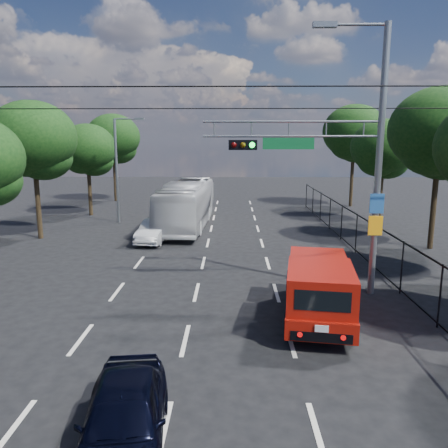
{
  "coord_description": "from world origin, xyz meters",
  "views": [
    {
      "loc": [
        1.32,
        -7.59,
        5.62
      ],
      "look_at": [
        1.06,
        7.04,
        2.8
      ],
      "focal_mm": 35.0,
      "sensor_mm": 36.0,
      "label": 1
    }
  ],
  "objects_px": {
    "red_pickup": "(318,287)",
    "signal_mast": "(345,151)",
    "white_bus": "(187,204)",
    "white_van": "(155,231)",
    "navy_hatchback": "(124,418)"
  },
  "relations": [
    {
      "from": "red_pickup",
      "to": "signal_mast",
      "type": "bearing_deg",
      "value": 63.05
    },
    {
      "from": "white_bus",
      "to": "white_van",
      "type": "height_order",
      "value": "white_bus"
    },
    {
      "from": "signal_mast",
      "to": "white_bus",
      "type": "bearing_deg",
      "value": 118.59
    },
    {
      "from": "signal_mast",
      "to": "navy_hatchback",
      "type": "xyz_separation_m",
      "value": [
        -5.92,
        -8.5,
        -4.59
      ]
    },
    {
      "from": "navy_hatchback",
      "to": "white_van",
      "type": "height_order",
      "value": "navy_hatchback"
    },
    {
      "from": "red_pickup",
      "to": "white_bus",
      "type": "xyz_separation_m",
      "value": [
        -5.67,
        15.05,
        0.44
      ]
    },
    {
      "from": "white_bus",
      "to": "navy_hatchback",
      "type": "bearing_deg",
      "value": -84.55
    },
    {
      "from": "signal_mast",
      "to": "navy_hatchback",
      "type": "bearing_deg",
      "value": -124.84
    },
    {
      "from": "signal_mast",
      "to": "navy_hatchback",
      "type": "relative_size",
      "value": 2.47
    },
    {
      "from": "signal_mast",
      "to": "white_van",
      "type": "height_order",
      "value": "signal_mast"
    },
    {
      "from": "signal_mast",
      "to": "navy_hatchback",
      "type": "height_order",
      "value": "signal_mast"
    },
    {
      "from": "signal_mast",
      "to": "white_bus",
      "type": "height_order",
      "value": "signal_mast"
    },
    {
      "from": "navy_hatchback",
      "to": "white_bus",
      "type": "distance_m",
      "value": 21.18
    },
    {
      "from": "red_pickup",
      "to": "white_bus",
      "type": "distance_m",
      "value": 16.08
    },
    {
      "from": "white_van",
      "to": "navy_hatchback",
      "type": "bearing_deg",
      "value": -75.32
    }
  ]
}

